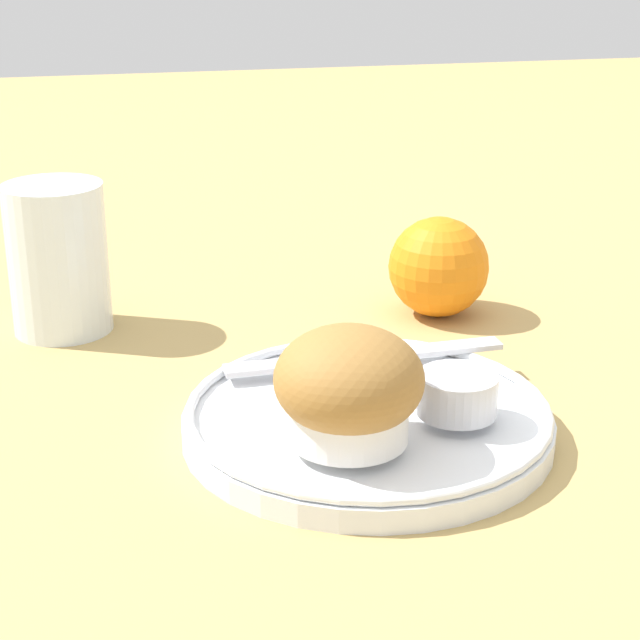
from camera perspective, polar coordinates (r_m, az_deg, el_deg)
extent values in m
plane|color=tan|center=(0.62, 1.59, -6.25)|extent=(3.00, 3.00, 0.00)
cylinder|color=white|center=(0.62, 2.53, -5.56)|extent=(0.21, 0.21, 0.01)
torus|color=white|center=(0.62, 2.54, -4.73)|extent=(0.21, 0.21, 0.01)
cylinder|color=silver|center=(0.57, 1.54, -5.11)|extent=(0.06, 0.06, 0.03)
ellipsoid|color=olive|center=(0.56, 1.56, -3.18)|extent=(0.08, 0.08, 0.06)
cylinder|color=silver|center=(0.61, 7.34, -3.94)|extent=(0.05, 0.05, 0.02)
cylinder|color=silver|center=(0.60, 7.39, -3.10)|extent=(0.04, 0.04, 0.00)
sphere|color=#4C194C|center=(0.66, -1.21, -2.19)|extent=(0.02, 0.02, 0.02)
sphere|color=#4C194C|center=(0.66, 0.04, -2.08)|extent=(0.02, 0.02, 0.02)
cube|color=silver|center=(0.68, 2.46, -1.96)|extent=(0.18, 0.02, 0.00)
sphere|color=orange|center=(0.80, 6.35, 2.83)|extent=(0.07, 0.07, 0.07)
cylinder|color=silver|center=(0.78, -13.79, 3.20)|extent=(0.07, 0.07, 0.11)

